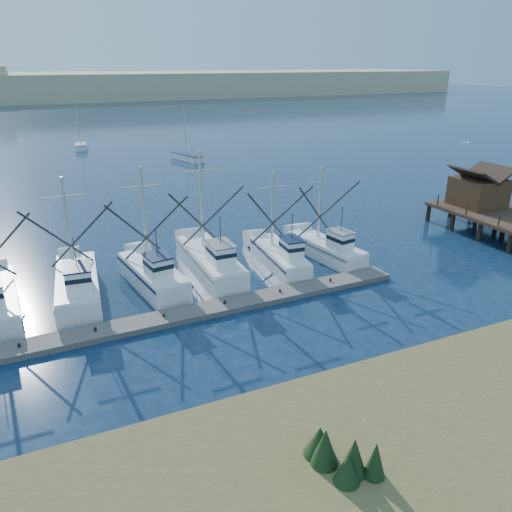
# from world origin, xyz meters

# --- Properties ---
(ground) EXTENTS (500.00, 500.00, 0.00)m
(ground) POSITION_xyz_m (0.00, 0.00, 0.00)
(ground) COLOR #0B1E34
(ground) RESTS_ON ground
(shore_bank) EXTENTS (40.00, 10.00, 1.60)m
(shore_bank) POSITION_xyz_m (-8.00, -10.00, 0.80)
(shore_bank) COLOR #4C422D
(shore_bank) RESTS_ON ground
(floating_dock) EXTENTS (27.11, 2.41, 0.36)m
(floating_dock) POSITION_xyz_m (-7.45, 5.61, 0.18)
(floating_dock) COLOR #66605B
(floating_dock) RESTS_ON ground
(timber_pier) EXTENTS (7.00, 20.00, 8.00)m
(timber_pier) POSITION_xyz_m (21.50, 8.46, 2.57)
(timber_pier) COLOR black
(timber_pier) RESTS_ON ground
(dune_ridge) EXTENTS (360.00, 60.00, 10.00)m
(dune_ridge) POSITION_xyz_m (0.00, 210.00, 5.00)
(dune_ridge) COLOR tan
(dune_ridge) RESTS_ON ground
(trawler_fleet) EXTENTS (26.99, 9.21, 8.93)m
(trawler_fleet) POSITION_xyz_m (-8.80, 10.69, 0.95)
(trawler_fleet) COLOR white
(trawler_fleet) RESTS_ON ground
(sailboat_near) EXTENTS (3.61, 7.09, 8.10)m
(sailboat_near) POSITION_xyz_m (6.26, 55.80, 0.49)
(sailboat_near) COLOR white
(sailboat_near) RESTS_ON ground
(sailboat_far) EXTENTS (2.44, 4.99, 8.10)m
(sailboat_far) POSITION_xyz_m (-7.94, 73.58, 0.50)
(sailboat_far) COLOR white
(sailboat_far) RESTS_ON ground
(flying_gull) EXTENTS (0.95, 0.17, 0.17)m
(flying_gull) POSITION_xyz_m (15.62, 8.96, 8.65)
(flying_gull) COLOR white
(flying_gull) RESTS_ON ground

